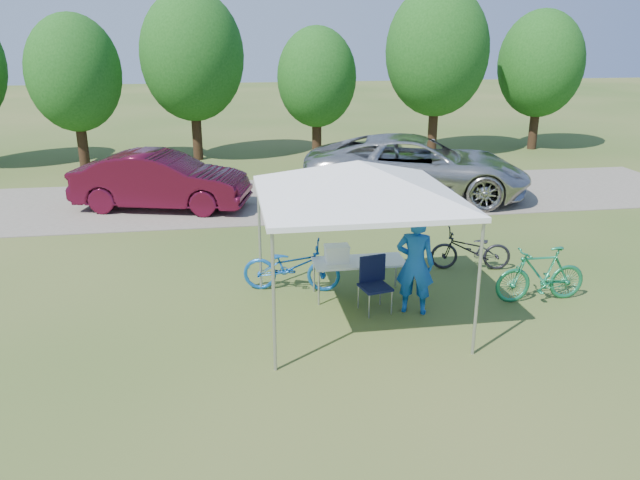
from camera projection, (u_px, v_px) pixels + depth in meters
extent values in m
plane|color=#2D5119|center=(355.00, 318.00, 10.65)|extent=(100.00, 100.00, 0.00)
cube|color=gray|center=(298.00, 198.00, 18.13)|extent=(24.00, 5.00, 0.02)
cylinder|color=#A5A5AA|center=(274.00, 304.00, 8.69)|extent=(0.05, 0.05, 2.10)
cylinder|color=#A5A5AA|center=(478.00, 290.00, 9.14)|extent=(0.05, 0.05, 2.10)
cylinder|color=#A5A5AA|center=(260.00, 237.00, 11.50)|extent=(0.05, 0.05, 2.10)
cylinder|color=#A5A5AA|center=(416.00, 229.00, 11.94)|extent=(0.05, 0.05, 2.10)
cube|color=white|center=(358.00, 197.00, 9.97)|extent=(3.15, 3.15, 0.08)
pyramid|color=white|center=(358.00, 160.00, 9.78)|extent=(4.53, 4.53, 0.55)
cylinder|color=#382314|center=(82.00, 142.00, 22.15)|extent=(0.36, 0.36, 1.75)
ellipsoid|color=#144711|center=(74.00, 73.00, 21.39)|extent=(3.20, 3.20, 4.00)
cylinder|color=#382314|center=(197.00, 133.00, 23.26)|extent=(0.36, 0.36, 2.03)
ellipsoid|color=#144711|center=(192.00, 56.00, 22.37)|extent=(3.71, 3.71, 4.64)
cylinder|color=#382314|center=(317.00, 136.00, 23.81)|extent=(0.36, 0.36, 1.61)
ellipsoid|color=#144711|center=(317.00, 77.00, 23.10)|extent=(2.94, 2.94, 3.68)
cylinder|color=#382314|center=(433.00, 128.00, 24.11)|extent=(0.36, 0.36, 2.10)
ellipsoid|color=#144711|center=(437.00, 51.00, 23.20)|extent=(3.84, 3.84, 4.80)
cylinder|color=#382314|center=(534.00, 127.00, 25.39)|extent=(0.36, 0.36, 1.82)
ellipsoid|color=#144711|center=(541.00, 64.00, 24.59)|extent=(3.33, 3.33, 4.16)
cube|color=white|center=(359.00, 262.00, 11.34)|extent=(1.67, 0.70, 0.04)
cylinder|color=#A5A5AA|center=(319.00, 288.00, 11.06)|extent=(0.04, 0.04, 0.65)
cylinder|color=#A5A5AA|center=(405.00, 283.00, 11.29)|extent=(0.04, 0.04, 0.65)
cylinder|color=#A5A5AA|center=(314.00, 276.00, 11.61)|extent=(0.04, 0.04, 0.65)
cylinder|color=#A5A5AA|center=(396.00, 271.00, 11.84)|extent=(0.04, 0.04, 0.65)
cube|color=black|center=(375.00, 287.00, 10.76)|extent=(0.58, 0.58, 0.04)
cube|color=black|center=(372.00, 268.00, 10.90)|extent=(0.48, 0.15, 0.48)
cylinder|color=#A5A5AA|center=(366.00, 306.00, 10.60)|extent=(0.02, 0.02, 0.43)
cylinder|color=#A5A5AA|center=(390.00, 304.00, 10.67)|extent=(0.02, 0.02, 0.43)
cylinder|color=#A5A5AA|center=(360.00, 296.00, 11.01)|extent=(0.02, 0.02, 0.43)
cylinder|color=#A5A5AA|center=(384.00, 294.00, 11.07)|extent=(0.02, 0.02, 0.43)
cube|color=white|center=(337.00, 255.00, 11.23)|extent=(0.42, 0.28, 0.28)
cube|color=white|center=(337.00, 246.00, 11.18)|extent=(0.44, 0.30, 0.04)
cylinder|color=gold|center=(377.00, 259.00, 11.32)|extent=(0.08, 0.08, 0.06)
imported|color=#1450AA|center=(415.00, 264.00, 10.60)|extent=(0.77, 0.64, 1.79)
imported|color=#1354A9|center=(292.00, 266.00, 11.65)|extent=(1.92, 1.03, 0.96)
imported|color=#1A794C|center=(541.00, 274.00, 11.18)|extent=(1.70, 0.50, 1.02)
imported|color=black|center=(471.00, 250.00, 12.67)|extent=(1.70, 0.87, 0.85)
imported|color=#B3B1AE|center=(416.00, 167.00, 18.00)|extent=(6.99, 4.71, 1.78)
imported|color=#4A0C1F|center=(161.00, 181.00, 16.88)|extent=(4.94, 2.76, 1.54)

